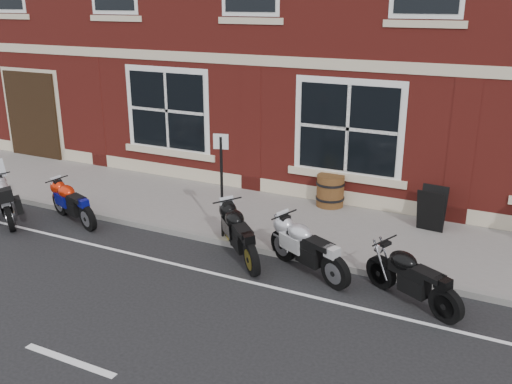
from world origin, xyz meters
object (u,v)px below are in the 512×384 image
(a_board_sign, at_px, (432,209))
(barrel_planter, at_px, (330,190))
(moto_naked_black, at_px, (412,275))
(moto_sport_red, at_px, (73,201))
(moto_sport_black, at_px, (241,232))
(parking_sign, at_px, (222,179))
(moto_sport_silver, at_px, (308,246))
(moto_touring_silver, at_px, (6,198))

(a_board_sign, distance_m, barrel_planter, 2.45)
(moto_naked_black, relative_size, barrel_planter, 2.36)
(moto_sport_red, xyz_separation_m, moto_naked_black, (7.57, -0.26, 0.02))
(moto_sport_black, relative_size, a_board_sign, 1.69)
(moto_sport_black, bearing_deg, parking_sign, 98.85)
(moto_sport_silver, bearing_deg, moto_sport_red, 116.86)
(moto_sport_black, xyz_separation_m, barrel_planter, (0.64, 3.27, -0.04))
(a_board_sign, distance_m, parking_sign, 4.49)
(moto_naked_black, bearing_deg, a_board_sign, 33.67)
(moto_sport_red, height_order, moto_naked_black, moto_naked_black)
(moto_naked_black, xyz_separation_m, barrel_planter, (-2.68, 3.54, -0.01))
(a_board_sign, relative_size, parking_sign, 0.43)
(a_board_sign, bearing_deg, moto_sport_silver, -115.12)
(barrel_planter, height_order, parking_sign, parking_sign)
(moto_sport_red, height_order, barrel_planter, barrel_planter)
(moto_sport_red, xyz_separation_m, moto_sport_black, (4.25, 0.02, 0.05))
(moto_touring_silver, bearing_deg, barrel_planter, -22.55)
(moto_sport_red, bearing_deg, moto_sport_silver, -69.74)
(parking_sign, bearing_deg, barrel_planter, 48.72)
(a_board_sign, height_order, parking_sign, parking_sign)
(moto_sport_red, height_order, moto_sport_silver, moto_sport_silver)
(moto_touring_silver, xyz_separation_m, moto_sport_silver, (7.08, 0.59, 0.00))
(moto_sport_silver, relative_size, parking_sign, 0.87)
(moto_sport_red, xyz_separation_m, moto_sport_silver, (5.65, 0.01, 0.04))
(moto_sport_red, relative_size, parking_sign, 0.84)
(moto_naked_black, bearing_deg, moto_sport_silver, 111.01)
(moto_touring_silver, bearing_deg, parking_sign, -41.29)
(moto_sport_red, bearing_deg, moto_sport_black, -69.59)
(a_board_sign, bearing_deg, parking_sign, -143.27)
(moto_sport_black, distance_m, barrel_planter, 3.33)
(moto_sport_black, relative_size, barrel_planter, 2.07)
(moto_sport_black, height_order, parking_sign, parking_sign)
(moto_touring_silver, xyz_separation_m, moto_sport_red, (1.43, 0.58, -0.04))
(moto_sport_red, distance_m, barrel_planter, 5.90)
(barrel_planter, xyz_separation_m, parking_sign, (-1.36, -2.75, 0.87))
(moto_naked_black, height_order, barrel_planter, moto_naked_black)
(barrel_planter, bearing_deg, moto_naked_black, -52.96)
(moto_sport_red, distance_m, moto_sport_black, 4.25)
(moto_sport_black, bearing_deg, moto_sport_silver, -45.40)
(moto_sport_red, relative_size, barrel_planter, 2.41)
(moto_sport_black, relative_size, moto_naked_black, 0.88)
(moto_naked_black, height_order, a_board_sign, a_board_sign)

